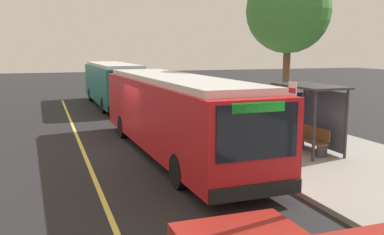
% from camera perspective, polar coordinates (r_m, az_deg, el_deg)
% --- Properties ---
extents(ground_plane, '(120.00, 120.00, 0.00)m').
position_cam_1_polar(ground_plane, '(17.39, -6.85, -4.06)').
color(ground_plane, '#232326').
extents(sidewalk_curb, '(44.00, 6.40, 0.15)m').
position_cam_1_polar(sidewalk_curb, '(19.50, 10.65, -2.50)').
color(sidewalk_curb, gray).
rests_on(sidewalk_curb, ground_plane).
extents(lane_stripe_center, '(36.00, 0.14, 0.01)m').
position_cam_1_polar(lane_stripe_center, '(17.08, -14.10, -4.50)').
color(lane_stripe_center, '#E0D64C').
rests_on(lane_stripe_center, ground_plane).
extents(transit_bus_main, '(12.62, 2.98, 2.95)m').
position_cam_1_polar(transit_bus_main, '(16.01, -2.36, 0.75)').
color(transit_bus_main, red).
rests_on(transit_bus_main, ground_plane).
extents(transit_bus_second, '(11.17, 2.71, 2.95)m').
position_cam_1_polar(transit_bus_second, '(30.56, -10.39, 4.55)').
color(transit_bus_second, '#146B66').
rests_on(transit_bus_second, ground_plane).
extents(bus_shelter, '(2.90, 1.60, 2.48)m').
position_cam_1_polar(bus_shelter, '(16.65, 15.31, 1.80)').
color(bus_shelter, '#333338').
rests_on(bus_shelter, sidewalk_curb).
extents(waiting_bench, '(1.60, 0.48, 0.95)m').
position_cam_1_polar(waiting_bench, '(16.42, 15.57, -2.85)').
color(waiting_bench, brown).
rests_on(waiting_bench, sidewalk_curb).
extents(route_sign_post, '(0.44, 0.08, 2.80)m').
position_cam_1_polar(route_sign_post, '(13.81, 13.07, 0.62)').
color(route_sign_post, '#333338').
rests_on(route_sign_post, sidewalk_curb).
extents(pedestrian_commuter, '(0.24, 0.40, 1.69)m').
position_cam_1_polar(pedestrian_commuter, '(15.29, 11.21, -1.71)').
color(pedestrian_commuter, '#282D47').
rests_on(pedestrian_commuter, sidewalk_curb).
extents(street_tree_near_shelter, '(4.15, 4.15, 7.71)m').
position_cam_1_polar(street_tree_near_shelter, '(22.23, 12.60, 13.55)').
color(street_tree_near_shelter, brown).
rests_on(street_tree_near_shelter, sidewalk_curb).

